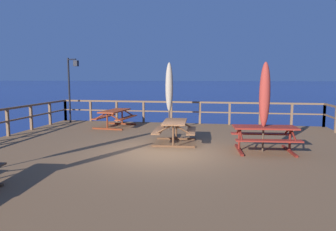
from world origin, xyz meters
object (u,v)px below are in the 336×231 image
at_px(picnic_table_mid_left, 115,115).
at_px(picnic_table_back_right, 175,127).
at_px(patio_umbrella_tall_mid_right, 265,95).
at_px(patio_umbrella_tall_back_left, 169,87).
at_px(lamp_post_hooked, 72,80).
at_px(picnic_table_mid_centre, 265,133).

relative_size(picnic_table_mid_left, picnic_table_back_right, 1.21).
height_order(picnic_table_back_right, patio_umbrella_tall_mid_right, patio_umbrella_tall_mid_right).
bearing_deg(patio_umbrella_tall_mid_right, picnic_table_back_right, 165.18).
bearing_deg(patio_umbrella_tall_mid_right, patio_umbrella_tall_back_left, 136.00).
distance_m(picnic_table_back_right, patio_umbrella_tall_back_left, 2.95).
distance_m(picnic_table_mid_left, lamp_post_hooked, 3.13).
height_order(picnic_table_mid_centre, picnic_table_back_right, same).
distance_m(picnic_table_mid_centre, lamp_post_hooked, 9.92).
xyz_separation_m(patio_umbrella_tall_mid_right, lamp_post_hooked, (-8.57, 4.71, 0.40)).
xyz_separation_m(picnic_table_mid_centre, picnic_table_mid_left, (-6.07, 3.72, 0.00)).
xyz_separation_m(picnic_table_mid_left, patio_umbrella_tall_mid_right, (6.02, -3.77, 1.15)).
bearing_deg(lamp_post_hooked, patio_umbrella_tall_mid_right, -28.79).
relative_size(picnic_table_mid_centre, lamp_post_hooked, 0.62).
height_order(picnic_table_mid_centre, picnic_table_mid_left, same).
bearing_deg(patio_umbrella_tall_back_left, patio_umbrella_tall_mid_right, -44.00).
bearing_deg(picnic_table_mid_left, lamp_post_hooked, 159.68).
bearing_deg(picnic_table_mid_centre, picnic_table_back_right, 166.32).
bearing_deg(patio_umbrella_tall_back_left, lamp_post_hooked, 164.89).
relative_size(picnic_table_mid_centre, patio_umbrella_tall_mid_right, 0.73).
distance_m(picnic_table_mid_left, patio_umbrella_tall_mid_right, 7.20).
bearing_deg(picnic_table_back_right, picnic_table_mid_left, 136.74).
distance_m(patio_umbrella_tall_back_left, lamp_post_hooked, 5.32).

